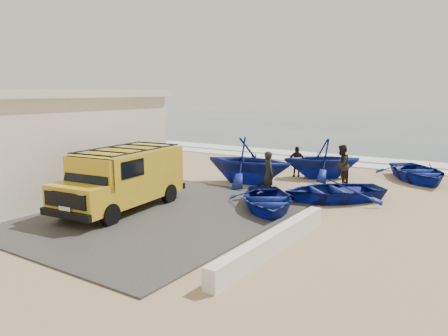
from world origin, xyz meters
The scene contains 16 objects.
ground centered at (0.00, 0.00, 0.00)m, with size 160.00×160.00×0.00m, color tan.
slab centered at (-2.00, -2.00, 0.03)m, with size 12.00×10.00×0.05m, color #423F3C.
ocean centered at (0.00, 56.00, 0.00)m, with size 180.00×88.00×0.01m, color #385166.
surf_line centered at (0.00, 12.00, 0.03)m, with size 180.00×1.60×0.06m, color white.
surf_wash centered at (0.00, 14.50, 0.02)m, with size 180.00×2.20×0.04m, color white.
building centered at (-7.50, -2.00, 2.16)m, with size 8.40×9.40×4.30m.
parapet centered at (5.00, -3.00, 0.28)m, with size 0.35×6.00×0.55m, color silver.
van centered at (-1.48, -2.18, 1.20)m, with size 2.58×5.40×2.23m.
boat_near_left centered at (2.91, 0.55, 0.39)m, with size 2.68×3.76×0.78m, color navy.
boat_near_right centered at (4.43, 3.19, 0.41)m, with size 2.85×3.99×0.83m, color navy.
boat_mid_left centered at (-0.03, 4.22, 1.08)m, with size 3.53×4.09×2.15m, color navy.
boat_far_left centered at (2.36, 7.32, 0.98)m, with size 3.20×3.71×1.95m, color navy.
boat_far_right centered at (6.45, 9.18, 0.44)m, with size 3.06×4.28×0.89m, color navy.
fisherman_front centered at (2.01, 2.40, 0.93)m, with size 0.68×0.45×1.87m, color black.
fisherman_middle centered at (3.69, 6.30, 0.93)m, with size 0.90×0.70×1.86m, color black.
fisherman_back centered at (1.13, 7.05, 0.76)m, with size 0.89×0.37×1.52m, color black.
Camera 1 is at (10.05, -13.03, 4.24)m, focal length 35.00 mm.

